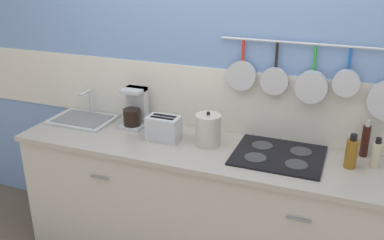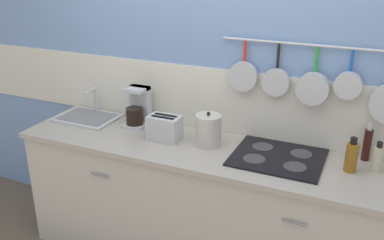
{
  "view_description": "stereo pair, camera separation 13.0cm",
  "coord_description": "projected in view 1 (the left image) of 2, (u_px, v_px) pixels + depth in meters",
  "views": [
    {
      "loc": [
        0.83,
        -2.38,
        2.11
      ],
      "look_at": [
        -0.11,
        0.0,
        1.1
      ],
      "focal_mm": 40.0,
      "sensor_mm": 36.0,
      "label": 1
    },
    {
      "loc": [
        0.95,
        -2.33,
        2.11
      ],
      "look_at": [
        -0.11,
        0.0,
        1.1
      ],
      "focal_mm": 40.0,
      "sensor_mm": 36.0,
      "label": 2
    }
  ],
  "objects": [
    {
      "name": "coffee_maker",
      "position": [
        135.0,
        110.0,
        3.11
      ],
      "size": [
        0.17,
        0.2,
        0.29
      ],
      "color": "#B7BABF",
      "rests_on": "countertop"
    },
    {
      "name": "kettle",
      "position": [
        208.0,
        130.0,
        2.8
      ],
      "size": [
        0.17,
        0.17,
        0.23
      ],
      "color": "beige",
      "rests_on": "countertop"
    },
    {
      "name": "toaster",
      "position": [
        164.0,
        128.0,
        2.88
      ],
      "size": [
        0.23,
        0.14,
        0.17
      ],
      "color": "#B7BABF",
      "rests_on": "countertop"
    },
    {
      "name": "sink_basin",
      "position": [
        83.0,
        118.0,
        3.24
      ],
      "size": [
        0.46,
        0.34,
        0.21
      ],
      "color": "#B7BABF",
      "rests_on": "countertop"
    },
    {
      "name": "bottle_sesame_oil",
      "position": [
        365.0,
        140.0,
        2.64
      ],
      "size": [
        0.05,
        0.05,
        0.24
      ],
      "color": "#33140F",
      "rests_on": "countertop"
    },
    {
      "name": "cabinet_base",
      "position": [
        206.0,
        210.0,
        2.96
      ],
      "size": [
        2.59,
        0.6,
        0.88
      ],
      "color": "#B7B2A8",
      "rests_on": "ground_plane"
    },
    {
      "name": "bottle_olive_oil",
      "position": [
        351.0,
        153.0,
        2.51
      ],
      "size": [
        0.07,
        0.07,
        0.21
      ],
      "color": "#8C5919",
      "rests_on": "countertop"
    },
    {
      "name": "countertop",
      "position": [
        207.0,
        151.0,
        2.79
      ],
      "size": [
        2.63,
        0.62,
        0.03
      ],
      "color": "#A59E93",
      "rests_on": "cabinet_base"
    },
    {
      "name": "bottle_hot_sauce",
      "position": [
        376.0,
        154.0,
        2.52
      ],
      "size": [
        0.06,
        0.06,
        0.19
      ],
      "color": "#BFB799",
      "rests_on": "countertop"
    },
    {
      "name": "cooktop",
      "position": [
        278.0,
        155.0,
        2.68
      ],
      "size": [
        0.55,
        0.48,
        0.01
      ],
      "color": "black",
      "rests_on": "countertop"
    },
    {
      "name": "wall_back",
      "position": [
        226.0,
        81.0,
        2.95
      ],
      "size": [
        7.2,
        0.15,
        2.6
      ],
      "color": "#7293C6",
      "rests_on": "ground_plane"
    }
  ]
}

